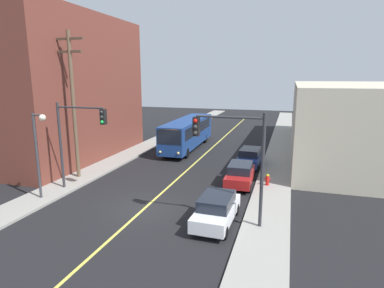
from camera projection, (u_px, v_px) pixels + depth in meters
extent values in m
plane|color=black|center=(144.00, 209.00, 19.58)|extent=(120.00, 120.00, 0.00)
cube|color=gray|center=(120.00, 159.00, 30.99)|extent=(2.50, 90.00, 0.15)
cube|color=gray|center=(275.00, 172.00, 26.85)|extent=(2.50, 90.00, 0.15)
cube|color=#D8CC4C|center=(206.00, 153.00, 33.61)|extent=(0.16, 60.00, 0.01)
cube|color=brown|center=(56.00, 89.00, 30.91)|extent=(10.00, 16.62, 13.38)
cube|color=black|center=(104.00, 144.00, 30.55)|extent=(0.06, 11.63, 1.30)
cube|color=black|center=(102.00, 110.00, 29.89)|extent=(0.06, 11.63, 1.30)
cube|color=black|center=(100.00, 75.00, 29.22)|extent=(0.06, 11.63, 1.30)
cube|color=black|center=(98.00, 38.00, 28.56)|extent=(0.06, 11.63, 1.30)
cube|color=beige|center=(354.00, 119.00, 33.30)|extent=(12.00, 27.40, 7.11)
cube|color=black|center=(293.00, 134.00, 35.41)|extent=(0.06, 19.18, 1.30)
cube|color=black|center=(295.00, 105.00, 34.74)|extent=(0.06, 19.18, 1.30)
cube|color=navy|center=(188.00, 132.00, 35.51)|extent=(2.76, 12.04, 2.75)
cube|color=black|center=(169.00, 137.00, 29.78)|extent=(2.35, 0.12, 1.40)
cube|color=black|center=(201.00, 119.00, 41.01)|extent=(2.30, 0.12, 1.10)
cube|color=black|center=(177.00, 127.00, 35.74)|extent=(0.23, 10.20, 1.10)
cube|color=black|center=(199.00, 128.00, 35.07)|extent=(0.23, 10.20, 1.10)
cube|color=orange|center=(169.00, 131.00, 29.66)|extent=(1.79, 0.09, 0.30)
sphere|color=#F9D872|center=(160.00, 152.00, 30.28)|extent=(0.24, 0.24, 0.24)
sphere|color=#F9D872|center=(178.00, 153.00, 29.80)|extent=(0.24, 0.24, 0.24)
cylinder|color=black|center=(165.00, 152.00, 32.14)|extent=(0.32, 1.00, 1.00)
cylinder|color=black|center=(186.00, 153.00, 31.53)|extent=(0.32, 1.00, 1.00)
cylinder|color=black|center=(187.00, 138.00, 39.38)|extent=(0.32, 1.00, 1.00)
cylinder|color=black|center=(205.00, 139.00, 38.78)|extent=(0.32, 1.00, 1.00)
cube|color=silver|center=(217.00, 212.00, 17.52)|extent=(1.91, 4.44, 0.70)
cube|color=black|center=(217.00, 201.00, 17.39)|extent=(1.68, 2.50, 0.60)
cylinder|color=black|center=(194.00, 228.00, 16.45)|extent=(0.24, 0.65, 0.64)
cylinder|color=black|center=(225.00, 233.00, 15.95)|extent=(0.24, 0.65, 0.64)
cylinder|color=black|center=(210.00, 206.00, 19.23)|extent=(0.24, 0.65, 0.64)
cylinder|color=black|center=(236.00, 209.00, 18.74)|extent=(0.24, 0.65, 0.64)
cube|color=maroon|center=(240.00, 176.00, 23.80)|extent=(1.93, 4.45, 0.70)
cube|color=black|center=(240.00, 168.00, 23.66)|extent=(1.69, 2.51, 0.60)
cylinder|color=black|center=(226.00, 186.00, 22.66)|extent=(0.24, 0.65, 0.64)
cylinder|color=black|center=(249.00, 188.00, 22.25)|extent=(0.24, 0.65, 0.64)
cylinder|color=black|center=(232.00, 174.00, 25.49)|extent=(0.24, 0.65, 0.64)
cylinder|color=black|center=(253.00, 175.00, 25.08)|extent=(0.24, 0.65, 0.64)
cube|color=navy|center=(250.00, 159.00, 28.67)|extent=(1.96, 4.46, 0.70)
cube|color=black|center=(250.00, 152.00, 28.53)|extent=(1.71, 2.52, 0.60)
cylinder|color=black|center=(237.00, 166.00, 27.61)|extent=(0.24, 0.65, 0.64)
cylinder|color=black|center=(256.00, 168.00, 27.10)|extent=(0.24, 0.65, 0.64)
cylinder|color=black|center=(244.00, 158.00, 30.38)|extent=(0.24, 0.65, 0.64)
cylinder|color=black|center=(261.00, 159.00, 29.87)|extent=(0.24, 0.65, 0.64)
cylinder|color=brown|center=(74.00, 107.00, 24.28)|extent=(0.28, 0.28, 10.97)
cube|color=#4C3D2D|center=(68.00, 39.00, 23.27)|extent=(2.40, 0.16, 0.16)
cube|color=#4C3D2D|center=(69.00, 52.00, 23.45)|extent=(2.00, 0.16, 0.16)
cylinder|color=#2D2D33|center=(61.00, 146.00, 22.39)|extent=(0.18, 0.18, 6.00)
cylinder|color=#2D2D33|center=(80.00, 108.00, 21.33)|extent=(3.50, 0.12, 0.12)
cube|color=black|center=(103.00, 117.00, 20.95)|extent=(0.32, 0.36, 1.00)
sphere|color=#2D2D2D|center=(101.00, 112.00, 20.71)|extent=(0.22, 0.22, 0.22)
sphere|color=#2D2D2D|center=(102.00, 117.00, 20.77)|extent=(0.22, 0.22, 0.22)
sphere|color=green|center=(102.00, 122.00, 20.84)|extent=(0.22, 0.22, 0.22)
cylinder|color=#2D2D33|center=(262.00, 171.00, 16.44)|extent=(0.18, 0.18, 6.00)
cylinder|color=#2D2D33|center=(229.00, 117.00, 16.38)|extent=(3.50, 0.12, 0.12)
cube|color=black|center=(196.00, 126.00, 16.99)|extent=(0.32, 0.36, 1.00)
sphere|color=red|center=(195.00, 121.00, 16.75)|extent=(0.22, 0.22, 0.22)
sphere|color=#2D2D2D|center=(195.00, 127.00, 16.81)|extent=(0.22, 0.22, 0.22)
sphere|color=#2D2D2D|center=(195.00, 133.00, 16.88)|extent=(0.22, 0.22, 0.22)
cylinder|color=#38383D|center=(37.00, 156.00, 20.47)|extent=(0.16, 0.16, 5.50)
cylinder|color=#38383D|center=(37.00, 115.00, 19.82)|extent=(0.70, 0.10, 0.10)
sphere|color=#EAE5C6|center=(42.00, 118.00, 19.75)|extent=(0.40, 0.40, 0.40)
cylinder|color=red|center=(267.00, 180.00, 23.34)|extent=(0.26, 0.26, 0.70)
sphere|color=gold|center=(268.00, 176.00, 23.26)|extent=(0.24, 0.24, 0.24)
cylinder|color=red|center=(265.00, 179.00, 23.36)|extent=(0.12, 0.10, 0.10)
cylinder|color=red|center=(270.00, 179.00, 23.27)|extent=(0.12, 0.10, 0.10)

